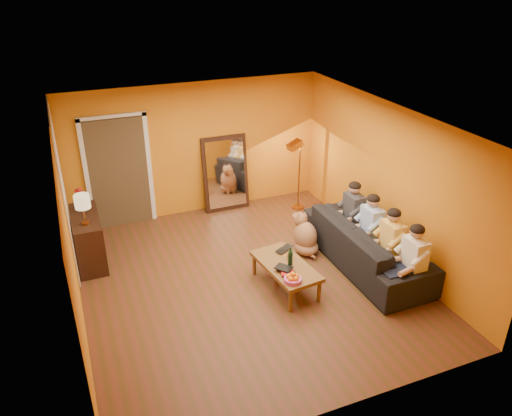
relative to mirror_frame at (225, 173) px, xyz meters
name	(u,v)px	position (x,y,z in m)	size (l,w,h in m)	color
room_shell	(238,198)	(-0.55, -2.26, 0.54)	(5.00, 5.50, 2.60)	brown
white_accent	(63,189)	(-3.04, -0.88, 0.54)	(0.02, 1.90, 2.58)	white
doorway_recess	(118,171)	(-2.05, 0.20, 0.29)	(1.06, 0.30, 2.10)	#3F2D19
door_jamb_left	(87,178)	(-2.62, 0.08, 0.29)	(0.08, 0.06, 2.20)	white
door_jamb_right	(149,169)	(-1.48, 0.08, 0.29)	(0.08, 0.06, 2.20)	white
door_header	(111,117)	(-2.05, 0.08, 1.36)	(1.22, 0.06, 0.08)	white
mirror_frame	(225,173)	(0.00, 0.00, 0.00)	(0.92, 0.06, 1.52)	#321B10
mirror_glass	(226,174)	(0.00, -0.04, 0.00)	(0.78, 0.02, 1.36)	white
sideboard	(88,239)	(-2.79, -1.08, -0.34)	(0.44, 1.18, 0.85)	#321B10
table_lamp	(84,210)	(-2.79, -1.38, 0.34)	(0.24, 0.24, 0.51)	beige
sofa	(366,244)	(1.45, -2.91, -0.38)	(1.02, 2.60, 0.76)	black
coffee_table	(285,276)	(-0.07, -3.01, -0.55)	(0.62, 1.22, 0.42)	brown
floor_lamp	(299,176)	(1.36, -0.58, -0.04)	(0.30, 0.24, 1.44)	#A97231
dog	(305,233)	(0.70, -2.18, -0.39)	(0.40, 0.62, 0.74)	#9F6847
person_far_left	(413,261)	(1.58, -3.91, -0.15)	(0.70, 0.44, 1.22)	silver
person_mid_left	(391,244)	(1.58, -3.36, -0.15)	(0.70, 0.44, 1.22)	#E9B64D
person_mid_right	(371,228)	(1.58, -2.81, -0.15)	(0.70, 0.44, 1.22)	#9BB9F0
person_far_right	(353,214)	(1.58, -2.26, -0.15)	(0.70, 0.44, 1.22)	#343439
fruit_bowl	(293,277)	(-0.17, -3.46, -0.26)	(0.26, 0.26, 0.16)	#C54594
wine_bottle	(290,257)	(-0.02, -3.06, -0.18)	(0.07, 0.07, 0.31)	black
tumbler	(290,256)	(0.05, -2.89, -0.29)	(0.11, 0.11, 0.10)	#B27F3F
laptop	(287,250)	(0.11, -2.66, -0.33)	(0.33, 0.22, 0.03)	black
book_lower	(280,273)	(-0.25, -3.21, -0.33)	(0.19, 0.26, 0.02)	#321B10
book_mid	(281,271)	(-0.24, -3.20, -0.31)	(0.19, 0.25, 0.02)	#A61813
book_upper	(281,271)	(-0.25, -3.22, -0.28)	(0.18, 0.24, 0.02)	black
vase	(82,205)	(-2.79, -0.83, 0.19)	(0.18, 0.18, 0.19)	#321B10
flowers	(80,192)	(-2.79, -0.83, 0.42)	(0.17, 0.17, 0.42)	#A61813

